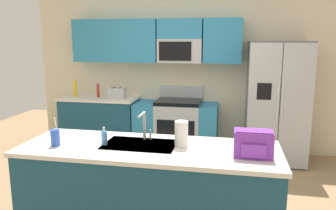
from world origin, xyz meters
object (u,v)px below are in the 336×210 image
object	(u,v)px
toaster	(117,93)
soap_dispenser	(104,138)
refrigerator	(277,103)
range_oven	(176,127)
bottle_yellow	(75,88)
pepper_mill	(98,91)
paper_towel_roll	(181,134)
backpack	(253,143)
drink_cup_blue	(55,138)
sink_faucet	(144,123)

from	to	relation	value
toaster	soap_dispenser	world-z (taller)	toaster
refrigerator	toaster	xyz separation A→B (m)	(-2.57, 0.02, 0.07)
range_oven	toaster	xyz separation A→B (m)	(-1.00, -0.05, 0.55)
bottle_yellow	pepper_mill	bearing A→B (deg)	1.44
range_oven	pepper_mill	xyz separation A→B (m)	(-1.36, -0.00, 0.57)
pepper_mill	range_oven	bearing A→B (deg)	0.11
pepper_mill	paper_towel_roll	xyz separation A→B (m)	(1.81, -2.38, 0.00)
bottle_yellow	soap_dispenser	bearing A→B (deg)	-58.36
paper_towel_roll	soap_dispenser	bearing A→B (deg)	-173.41
toaster	backpack	xyz separation A→B (m)	(2.09, -2.47, 0.03)
refrigerator	paper_towel_roll	world-z (taller)	refrigerator
pepper_mill	paper_towel_roll	world-z (taller)	paper_towel_roll
range_oven	toaster	distance (m)	1.14
refrigerator	backpack	size ratio (longest dim) A/B	5.78
refrigerator	drink_cup_blue	distance (m)	3.38
range_oven	sink_faucet	size ratio (longest dim) A/B	4.82
sink_faucet	soap_dispenser	world-z (taller)	sink_faucet
bottle_yellow	sink_faucet	bearing A→B (deg)	-50.52
bottle_yellow	drink_cup_blue	size ratio (longest dim) A/B	1.03
backpack	sink_faucet	bearing A→B (deg)	164.94
paper_towel_roll	range_oven	bearing A→B (deg)	100.76
toaster	paper_towel_roll	world-z (taller)	paper_towel_roll
refrigerator	drink_cup_blue	xyz separation A→B (m)	(-2.27, -2.51, 0.05)
drink_cup_blue	backpack	world-z (taller)	drink_cup_blue
range_oven	drink_cup_blue	bearing A→B (deg)	-105.17
pepper_mill	drink_cup_blue	xyz separation A→B (m)	(0.66, -2.58, -0.04)
sink_faucet	backpack	size ratio (longest dim) A/B	0.88
soap_dispenser	paper_towel_roll	size ratio (longest dim) A/B	0.71
toaster	sink_faucet	size ratio (longest dim) A/B	0.99
range_oven	paper_towel_roll	bearing A→B (deg)	-79.24
refrigerator	sink_faucet	size ratio (longest dim) A/B	6.56
pepper_mill	sink_faucet	distance (m)	2.66
sink_faucet	drink_cup_blue	world-z (taller)	sink_faucet
paper_towel_roll	drink_cup_blue	bearing A→B (deg)	-170.21
range_oven	sink_faucet	world-z (taller)	sink_faucet
range_oven	refrigerator	distance (m)	1.64
sink_faucet	toaster	bearing A→B (deg)	115.89
drink_cup_blue	soap_dispenser	world-z (taller)	drink_cup_blue
pepper_mill	soap_dispenser	bearing A→B (deg)	-66.03
toaster	drink_cup_blue	xyz separation A→B (m)	(0.30, -2.53, -0.01)
sink_faucet	refrigerator	bearing A→B (deg)	55.39
sink_faucet	paper_towel_roll	size ratio (longest dim) A/B	1.17
bottle_yellow	paper_towel_roll	size ratio (longest dim) A/B	1.17
bottle_yellow	sink_faucet	xyz separation A→B (m)	(1.84, -2.23, 0.03)
range_oven	bottle_yellow	bearing A→B (deg)	-179.58
bottle_yellow	soap_dispenser	world-z (taller)	bottle_yellow
sink_faucet	backpack	xyz separation A→B (m)	(1.02, -0.27, -0.05)
sink_faucet	paper_towel_roll	xyz separation A→B (m)	(0.39, -0.13, -0.05)
backpack	soap_dispenser	bearing A→B (deg)	177.55
bottle_yellow	drink_cup_blue	distance (m)	2.78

